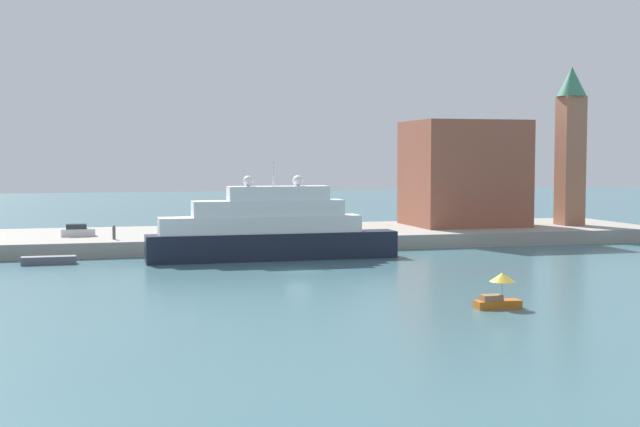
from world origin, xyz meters
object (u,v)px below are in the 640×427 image
at_px(large_yacht, 270,231).
at_px(mooring_bollard, 256,234).
at_px(small_motorboat, 499,292).
at_px(person_figure, 114,232).
at_px(parked_car, 78,231).
at_px(bell_tower, 571,139).
at_px(work_barge, 49,260).
at_px(harbor_building, 464,173).

height_order(large_yacht, mooring_bollard, large_yacht).
relative_size(small_motorboat, person_figure, 1.99).
bearing_deg(parked_car, bell_tower, 0.47).
xyz_separation_m(bell_tower, person_figure, (-62.96, -5.79, -11.36)).
height_order(bell_tower, person_figure, bell_tower).
relative_size(small_motorboat, bell_tower, 0.16).
xyz_separation_m(large_yacht, parked_car, (-20.80, 14.98, -0.83)).
bearing_deg(mooring_bollard, person_figure, 172.21).
bearing_deg(mooring_bollard, work_barge, -166.67).
distance_m(small_motorboat, mooring_bollard, 43.34).
height_order(harbor_building, bell_tower, bell_tower).
bearing_deg(harbor_building, large_yacht, -149.23).
bearing_deg(mooring_bollard, small_motorboat, -75.44).
height_order(harbor_building, parked_car, harbor_building).
xyz_separation_m(work_barge, person_figure, (6.95, 7.76, 2.16)).
height_order(harbor_building, person_figure, harbor_building).
bearing_deg(parked_car, person_figure, -51.43).
distance_m(small_motorboat, bell_tower, 62.70).
relative_size(parked_car, mooring_bollard, 4.80).
distance_m(work_barge, person_figure, 10.64).
relative_size(small_motorboat, work_barge, 0.63).
xyz_separation_m(bell_tower, parked_car, (-67.13, -0.56, -11.53)).
xyz_separation_m(large_yacht, harbor_building, (31.52, 18.76, 5.83)).
distance_m(parked_car, mooring_bollard, 21.87).
xyz_separation_m(large_yacht, work_barge, (-23.57, 1.98, -2.83)).
bearing_deg(large_yacht, mooring_bollard, 91.88).
distance_m(large_yacht, small_motorboat, 36.09).
relative_size(small_motorboat, mooring_bollard, 4.19).
distance_m(small_motorboat, person_figure, 51.93).
height_order(work_barge, bell_tower, bell_tower).
height_order(small_motorboat, harbor_building, harbor_building).
relative_size(large_yacht, harbor_building, 1.85).
distance_m(large_yacht, mooring_bollard, 7.59).
xyz_separation_m(large_yacht, small_motorboat, (10.65, -34.43, -2.02)).
bearing_deg(mooring_bollard, harbor_building, 19.52).
xyz_separation_m(work_barge, mooring_bollard, (23.33, 5.53, 1.76)).
relative_size(harbor_building, parked_car, 3.76).
xyz_separation_m(small_motorboat, bell_tower, (35.69, 49.96, 12.71)).
bearing_deg(mooring_bollard, bell_tower, 9.78).
xyz_separation_m(harbor_building, parked_car, (-52.31, -3.79, -6.67)).
relative_size(small_motorboat, harbor_building, 0.23).
distance_m(large_yacht, person_figure, 19.28).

